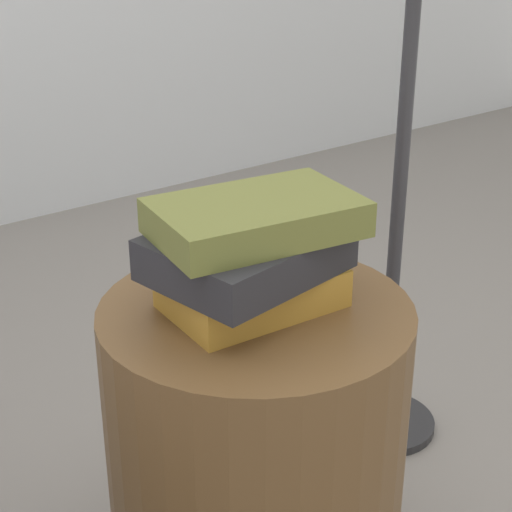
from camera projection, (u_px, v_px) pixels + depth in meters
side_table at (256, 465)px, 1.36m from camera, size 0.48×0.48×0.58m
book_ochre at (252, 289)px, 1.23m from camera, size 0.26×0.18×0.06m
book_charcoal at (246, 253)px, 1.20m from camera, size 0.29×0.25×0.06m
book_olive at (256, 216)px, 1.18m from camera, size 0.31×0.22×0.05m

